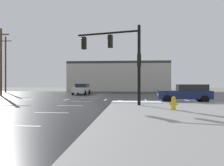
% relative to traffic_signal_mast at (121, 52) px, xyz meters
% --- Properties ---
extents(ground_plane, '(120.00, 120.00, 0.00)m').
position_rel_traffic_signal_mast_xyz_m(ground_plane, '(-3.80, 6.04, -3.96)').
color(ground_plane, slate).
extents(road_asphalt, '(44.00, 44.00, 0.02)m').
position_rel_traffic_signal_mast_xyz_m(road_asphalt, '(-3.80, 6.04, -3.95)').
color(road_asphalt, black).
rests_on(road_asphalt, ground_plane).
extents(snow_strip_curbside, '(4.00, 1.60, 0.06)m').
position_rel_traffic_signal_mast_xyz_m(snow_strip_curbside, '(1.20, 2.04, -3.79)').
color(snow_strip_curbside, white).
rests_on(snow_strip_curbside, sidewalk_corner).
extents(lane_markings, '(36.15, 36.15, 0.01)m').
position_rel_traffic_signal_mast_xyz_m(lane_markings, '(-2.60, 4.67, -3.94)').
color(lane_markings, silver).
rests_on(lane_markings, road_asphalt).
extents(traffic_signal_mast, '(4.84, 1.53, 5.71)m').
position_rel_traffic_signal_mast_xyz_m(traffic_signal_mast, '(0.00, 0.00, 0.00)').
color(traffic_signal_mast, black).
rests_on(traffic_signal_mast, sidewalk_corner).
extents(fire_hydrant, '(0.48, 0.26, 0.79)m').
position_rel_traffic_signal_mast_xyz_m(fire_hydrant, '(3.24, -2.94, -3.43)').
color(fire_hydrant, gold).
rests_on(fire_hydrant, sidewalk_corner).
extents(strip_building_background, '(20.64, 8.00, 6.09)m').
position_rel_traffic_signal_mast_xyz_m(strip_building_background, '(-1.79, 31.80, -0.92)').
color(strip_building_background, beige).
rests_on(strip_building_background, ground_plane).
extents(sedan_navy, '(4.60, 2.18, 1.58)m').
position_rel_traffic_signal_mast_xyz_m(sedan_navy, '(5.56, 3.74, -3.11)').
color(sedan_navy, '#141E47').
rests_on(sedan_navy, road_asphalt).
extents(sedan_white, '(2.04, 4.55, 1.58)m').
position_rel_traffic_signal_mast_xyz_m(sedan_white, '(-6.58, 16.75, -3.11)').
color(sedan_white, white).
rests_on(sedan_white, road_asphalt).
extents(utility_pole_far, '(2.20, 0.28, 8.96)m').
position_rel_traffic_signal_mast_xyz_m(utility_pole_far, '(-16.45, 12.17, 0.73)').
color(utility_pole_far, brown).
rests_on(utility_pole_far, ground_plane).
extents(utility_pole_distant, '(2.20, 0.28, 10.08)m').
position_rel_traffic_signal_mast_xyz_m(utility_pole_distant, '(-21.75, 22.49, 1.30)').
color(utility_pole_distant, brown).
rests_on(utility_pole_distant, ground_plane).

